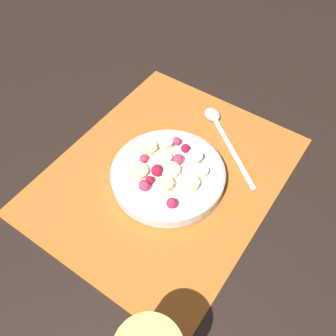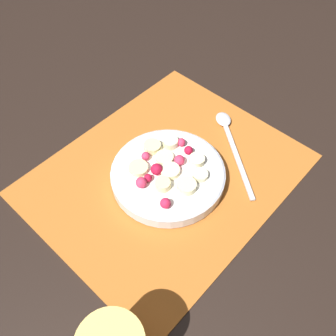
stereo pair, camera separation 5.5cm
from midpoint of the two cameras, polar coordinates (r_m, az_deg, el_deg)
The scene contains 4 objects.
ground_plane at distance 0.68m, azimuth -2.67°, elevation -1.20°, with size 3.00×3.00×0.00m, color black.
placemat at distance 0.68m, azimuth -2.68°, elevation -1.05°, with size 0.46×0.38×0.01m.
fruit_bowl at distance 0.66m, azimuth -2.39°, elevation -0.95°, with size 0.20×0.20×0.05m.
spoon at distance 0.75m, azimuth 5.92°, elevation 5.79°, with size 0.15×0.18×0.01m.
Camera 1 is at (-0.33, -0.23, 0.55)m, focal length 40.00 mm.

